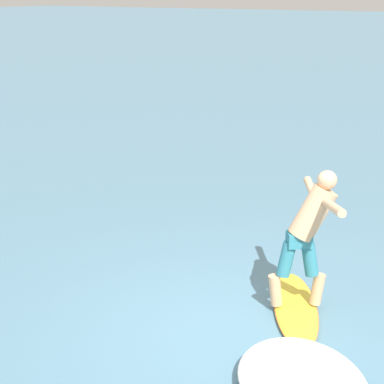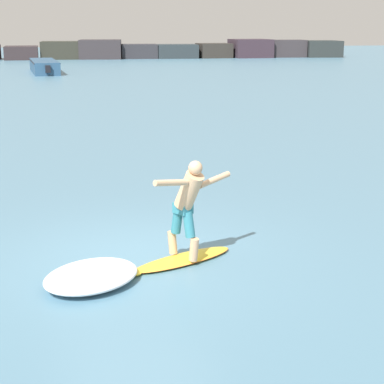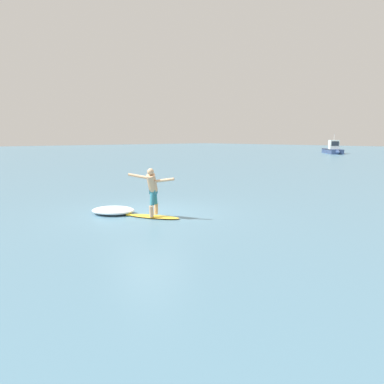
% 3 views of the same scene
% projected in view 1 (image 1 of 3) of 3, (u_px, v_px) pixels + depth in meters
% --- Properties ---
extents(ground_plane, '(200.00, 200.00, 0.00)m').
position_uv_depth(ground_plane, '(239.00, 329.00, 6.81)').
color(ground_plane, teal).
extents(surfboard, '(1.87, 1.27, 0.21)m').
position_uv_depth(surfboard, '(296.00, 308.00, 7.17)').
color(surfboard, yellow).
rests_on(surfboard, ground).
extents(surfer, '(1.29, 0.96, 1.56)m').
position_uv_depth(surfer, '(309.00, 228.00, 6.92)').
color(surfer, tan).
rests_on(surfer, surfboard).
extents(wave_foam_at_tail, '(1.83, 1.81, 0.25)m').
position_uv_depth(wave_foam_at_tail, '(302.00, 381.00, 5.70)').
color(wave_foam_at_tail, white).
rests_on(wave_foam_at_tail, ground).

